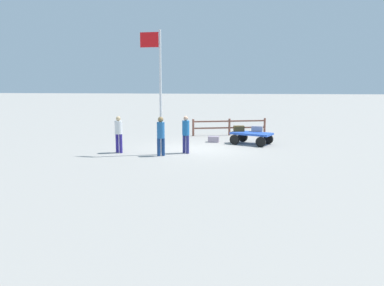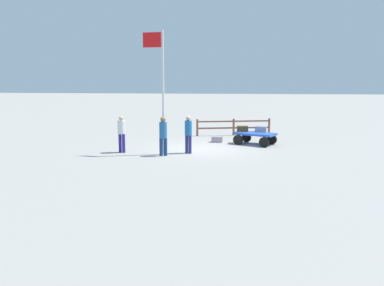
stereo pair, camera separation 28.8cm
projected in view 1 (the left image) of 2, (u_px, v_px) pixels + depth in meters
The scene contains 10 objects.
ground_plane at pixel (199, 149), 18.98m from camera, with size 120.00×120.00×0.00m, color gray.
luggage_cart at pixel (251, 136), 20.22m from camera, with size 2.20×1.85×0.59m.
suitcase_tan at pixel (257, 129), 20.56m from camera, with size 0.61×0.47×0.28m.
suitcase_dark at pixel (239, 129), 20.63m from camera, with size 0.57×0.42×0.28m.
suitcase_navy at pixel (214, 139), 20.93m from camera, with size 0.58×0.41×0.30m.
worker_lead at pixel (161, 133), 17.18m from camera, with size 0.43×0.43×1.69m.
worker_trailing at pixel (186, 132), 17.78m from camera, with size 0.44×0.44×1.66m.
worker_supervisor at pixel (119, 132), 17.89m from camera, with size 0.44×0.44×1.63m.
flagpole at pixel (158, 82), 17.15m from camera, with size 0.90×0.16×5.28m.
wooden_fence at pixel (229, 126), 23.32m from camera, with size 4.24×1.05×0.96m.
Camera 1 is at (-1.18, 18.64, 3.38)m, focal length 37.88 mm.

